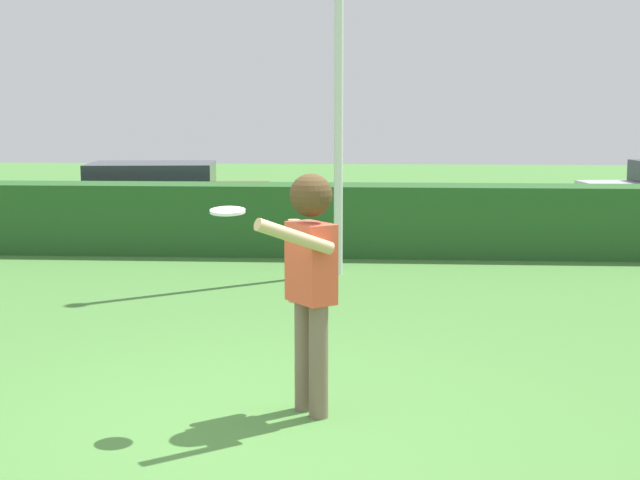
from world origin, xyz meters
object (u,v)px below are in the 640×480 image
at_px(frisbee, 228,211).
at_px(lamppost, 339,11).
at_px(parked_car_red, 152,194).
at_px(person, 310,266).

xyz_separation_m(frisbee, lamppost, (0.52, 5.84, 1.96)).
bearing_deg(parked_car_red, person, -69.65).
bearing_deg(frisbee, person, 15.88).
distance_m(frisbee, parked_car_red, 10.32).
bearing_deg(frisbee, parked_car_red, 107.09).
bearing_deg(parked_car_red, lamppost, -48.44).
relative_size(person, parked_car_red, 0.41).
height_order(person, lamppost, lamppost).
bearing_deg(person, frisbee, -164.12).
distance_m(person, lamppost, 6.15).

